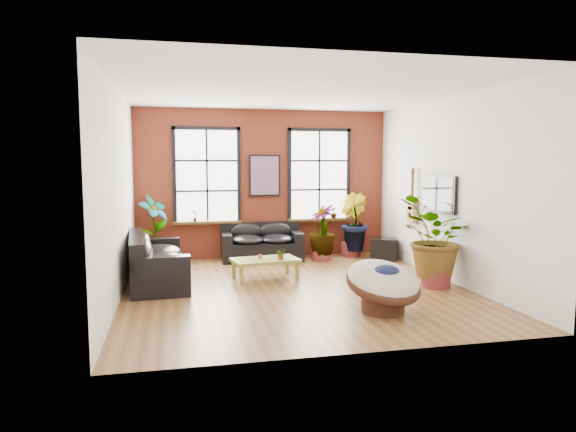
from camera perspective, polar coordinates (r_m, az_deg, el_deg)
The scene contains 19 objects.
room at distance 9.22m, azimuth 0.61°, elevation 2.78°, with size 6.04×6.54×3.54m.
sofa_back at distance 11.99m, azimuth -2.96°, elevation -3.03°, with size 1.89×0.97×0.85m.
sofa_left at distance 9.90m, azimuth -14.65°, elevation -4.93°, with size 1.16×2.42×0.93m.
coffee_table at distance 9.98m, azimuth -2.55°, elevation -5.03°, with size 1.34×0.89×0.48m.
papasan_chair at distance 7.94m, azimuth 10.54°, elevation -7.40°, with size 1.39×1.40×0.85m.
poster at distance 12.19m, azimuth -2.62°, elevation 4.52°, with size 0.74×0.06×0.98m.
tv_wall_unit at distance 10.69m, azimuth 15.55°, elevation 1.91°, with size 0.13×1.86×1.20m.
media_box at distance 12.14m, azimuth 10.56°, elevation -3.65°, with size 0.75×0.69×0.50m.
pot_back_left at distance 11.90m, azimuth -14.41°, elevation -4.26°, with size 0.60×0.60×0.37m.
pot_back_right at distance 12.51m, azimuth 7.02°, elevation -3.69°, with size 0.47×0.47×0.34m.
pot_right_wall at distance 9.78m, azimuth 16.09°, elevation -6.45°, with size 0.65×0.65×0.39m.
pot_mid at distance 11.96m, azimuth 3.72°, elevation -4.10°, with size 0.60×0.60×0.34m.
floor_plant_back_left at distance 11.81m, azimuth -14.64°, elevation -1.07°, with size 0.74×0.50×1.40m, color #173D10.
floor_plant_back_right at distance 12.40m, azimuth 7.24°, elevation -0.63°, with size 0.76×0.61×1.39m, color #173D10.
floor_plant_right_wall at distance 9.65m, azimuth 16.04°, elevation -2.34°, with size 1.34×1.16×1.49m, color #173D10.
floor_plant_mid at distance 11.86m, azimuth 3.81°, elevation -1.51°, with size 0.65×0.65×1.15m, color #173D10.
table_plant at distance 9.88m, azimuth -0.80°, elevation -4.21°, with size 0.20×0.17×0.22m, color #173D10.
sill_plant_left at distance 12.03m, azimuth -10.33°, elevation 0.04°, with size 0.14×0.10×0.27m, color #173D10.
sill_plant_right at distance 12.60m, azimuth 5.08°, elevation 0.38°, with size 0.15×0.15×0.27m, color #173D10.
Camera 1 is at (-2.08, -8.82, 2.26)m, focal length 32.00 mm.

